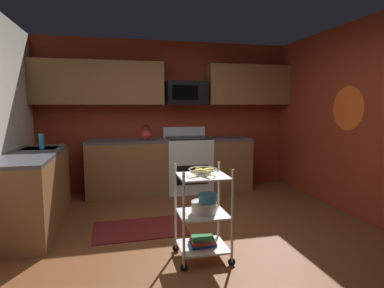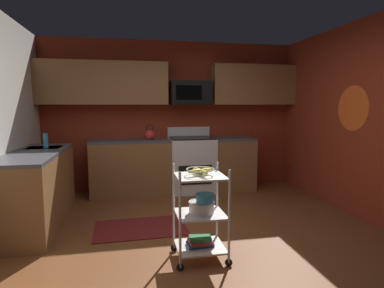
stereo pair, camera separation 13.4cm
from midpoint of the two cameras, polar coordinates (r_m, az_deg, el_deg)
floor at (r=3.70m, az=0.77°, el=-17.21°), size 4.40×4.80×0.04m
wall_back at (r=5.77m, az=-5.08°, el=5.00°), size 4.52×0.06×2.60m
wall_right at (r=4.48m, az=29.74°, el=3.55°), size 0.06×4.80×2.60m
wall_flower_decal at (r=4.87m, az=25.22°, el=5.77°), size 0.00×0.61×0.61m
counter_run at (r=5.01m, az=-12.27°, el=-5.07°), size 3.59×2.39×0.92m
oven_range at (r=5.59m, az=-1.46°, el=-3.53°), size 0.76×0.65×1.10m
upper_cabinets at (r=5.57m, az=-5.54°, el=10.58°), size 4.40×0.33×0.70m
microwave at (r=5.60m, az=-1.73°, el=9.06°), size 0.70×0.39×0.40m
rolling_cart at (r=3.17m, az=0.66°, el=-12.27°), size 0.53×0.43×0.91m
fruit_bowl at (r=3.06m, az=0.67°, el=-4.74°), size 0.27×0.27×0.07m
mixing_bowl_large at (r=3.15m, az=0.88°, el=-11.10°), size 0.25×0.25×0.11m
mixing_bowl_small at (r=3.10m, az=1.52°, el=-9.50°), size 0.18×0.18×0.08m
book_stack at (r=3.27m, az=0.65°, el=-16.90°), size 0.26×0.19×0.09m
kettle at (r=5.41m, az=-8.89°, el=1.59°), size 0.21×0.18×0.26m
dish_soap_bottle at (r=4.68m, az=-25.91°, el=0.43°), size 0.06×0.06×0.20m
floor_rug at (r=4.08m, az=-10.16°, el=-14.58°), size 1.12×0.73×0.01m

